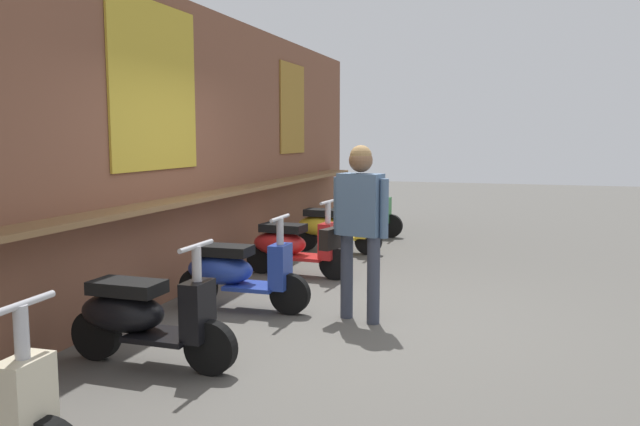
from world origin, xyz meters
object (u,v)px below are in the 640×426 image
(scooter_red, at_px, (292,245))
(shopper_with_handbag, at_px, (359,215))
(scooter_blue, at_px, (235,272))
(scooter_black, at_px, (142,316))
(scooter_green, at_px, (358,214))
(scooter_yellow, at_px, (331,227))

(scooter_red, distance_m, shopper_with_handbag, 2.16)
(scooter_blue, height_order, scooter_red, same)
(scooter_black, relative_size, scooter_red, 1.00)
(scooter_green, bearing_deg, scooter_red, -89.64)
(scooter_blue, xyz_separation_m, scooter_red, (1.64, -0.00, 0.00))
(scooter_yellow, distance_m, shopper_with_handbag, 3.61)
(scooter_red, bearing_deg, scooter_blue, -85.90)
(scooter_black, bearing_deg, scooter_green, 90.84)
(scooter_black, distance_m, scooter_red, 3.30)
(scooter_red, height_order, scooter_green, same)
(scooter_blue, bearing_deg, shopper_with_handbag, -0.23)
(scooter_red, xyz_separation_m, scooter_yellow, (1.69, 0.00, 0.00))
(scooter_black, height_order, scooter_red, same)
(scooter_black, relative_size, shopper_with_handbag, 0.84)
(scooter_red, distance_m, scooter_green, 3.37)
(scooter_red, xyz_separation_m, scooter_green, (3.37, 0.00, 0.00))
(scooter_green, bearing_deg, scooter_black, -89.64)
(shopper_with_handbag, bearing_deg, scooter_blue, -75.92)
(scooter_blue, bearing_deg, scooter_black, -90.58)
(scooter_yellow, xyz_separation_m, scooter_green, (1.68, 0.00, 0.00))
(scooter_black, xyz_separation_m, shopper_with_handbag, (1.66, -1.27, 0.62))
(scooter_blue, bearing_deg, scooter_green, 89.42)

